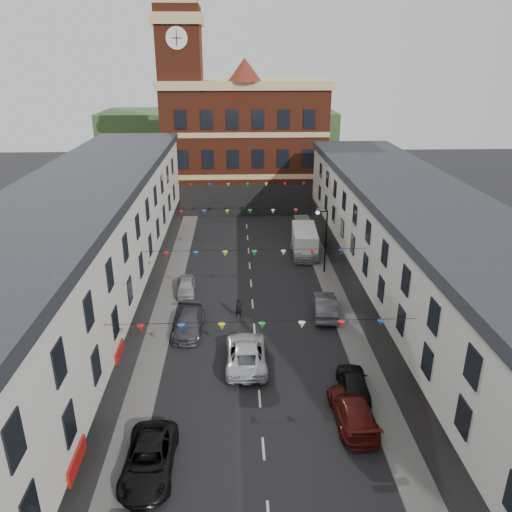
{
  "coord_description": "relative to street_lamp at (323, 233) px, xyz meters",
  "views": [
    {
      "loc": [
        -1.18,
        -27.82,
        18.37
      ],
      "look_at": [
        0.34,
        9.47,
        3.58
      ],
      "focal_mm": 35.0,
      "sensor_mm": 36.0,
      "label": 1
    }
  ],
  "objects": [
    {
      "name": "car_right_c",
      "position": [
        -1.62,
        -20.14,
        -3.17
      ],
      "size": [
        2.18,
        5.14,
        1.48
      ],
      "primitive_type": "imported",
      "rotation": [
        0.0,
        0.0,
        3.16
      ],
      "color": "#531410",
      "rests_on": "ground"
    },
    {
      "name": "civic_building",
      "position": [
        -6.55,
        23.95,
        4.23
      ],
      "size": [
        20.6,
        13.3,
        18.5
      ],
      "color": "maroon",
      "rests_on": "ground"
    },
    {
      "name": "car_left_e",
      "position": [
        -12.05,
        -3.83,
        -3.25
      ],
      "size": [
        1.78,
        3.93,
        1.31
      ],
      "primitive_type": "imported",
      "rotation": [
        0.0,
        0.0,
        0.06
      ],
      "color": "#A0A2A8",
      "rests_on": "ground"
    },
    {
      "name": "car_right_f",
      "position": [
        -1.05,
        4.27,
        -3.15
      ],
      "size": [
        2.57,
        5.47,
        1.51
      ],
      "primitive_type": "imported",
      "rotation": [
        0.0,
        0.0,
        3.13
      ],
      "color": "#AFB2B4",
      "rests_on": "ground"
    },
    {
      "name": "pavement_left",
      "position": [
        -13.45,
        -12.0,
        -3.83
      ],
      "size": [
        1.8,
        64.0,
        0.15
      ],
      "primitive_type": "cube",
      "color": "#605E5B",
      "rests_on": "ground"
    },
    {
      "name": "white_van",
      "position": [
        -0.95,
        5.02,
        -2.6
      ],
      "size": [
        2.62,
        6.02,
        2.61
      ],
      "primitive_type": "cube",
      "rotation": [
        0.0,
        0.0,
        -0.06
      ],
      "color": "white",
      "rests_on": "ground"
    },
    {
      "name": "pedestrian",
      "position": [
        -7.66,
        -8.22,
        -3.11
      ],
      "size": [
        0.67,
        0.54,
        1.6
      ],
      "primitive_type": "imported",
      "rotation": [
        0.0,
        0.0,
        0.3
      ],
      "color": "black",
      "rests_on": "ground"
    },
    {
      "name": "clock_tower",
      "position": [
        -14.05,
        21.0,
        11.03
      ],
      "size": [
        5.6,
        5.6,
        30.0
      ],
      "color": "maroon",
      "rests_on": "ground"
    },
    {
      "name": "ground",
      "position": [
        -6.55,
        -14.0,
        -3.9
      ],
      "size": [
        160.0,
        160.0,
        0.0
      ],
      "primitive_type": "plane",
      "color": "black",
      "rests_on": "ground"
    },
    {
      "name": "car_left_c",
      "position": [
        -12.05,
        -23.24,
        -3.2
      ],
      "size": [
        2.35,
        5.06,
        1.4
      ],
      "primitive_type": "imported",
      "rotation": [
        0.0,
        0.0,
        -0.0
      ],
      "color": "black",
      "rests_on": "ground"
    },
    {
      "name": "moving_car",
      "position": [
        -7.24,
        -14.38,
        -3.13
      ],
      "size": [
        2.62,
        5.62,
        1.56
      ],
      "primitive_type": "imported",
      "rotation": [
        0.0,
        0.0,
        3.13
      ],
      "color": "silver",
      "rests_on": "ground"
    },
    {
      "name": "terrace_left",
      "position": [
        -18.33,
        -13.0,
        1.44
      ],
      "size": [
        8.4,
        56.0,
        10.7
      ],
      "color": "silver",
      "rests_on": "ground"
    },
    {
      "name": "distant_hill",
      "position": [
        -10.55,
        48.0,
        1.1
      ],
      "size": [
        40.0,
        14.0,
        10.0
      ],
      "primitive_type": "cube",
      "color": "#344F25",
      "rests_on": "ground"
    },
    {
      "name": "terrace_right",
      "position": [
        5.23,
        -13.0,
        0.95
      ],
      "size": [
        8.4,
        56.0,
        9.7
      ],
      "color": "#B4B1A9",
      "rests_on": "ground"
    },
    {
      "name": "car_right_d",
      "position": [
        -1.05,
        -17.77,
        -3.19
      ],
      "size": [
        2.06,
        4.35,
        1.44
      ],
      "primitive_type": "imported",
      "rotation": [
        0.0,
        0.0,
        3.05
      ],
      "color": "black",
      "rests_on": "ground"
    },
    {
      "name": "car_left_d",
      "position": [
        -11.27,
        -10.12,
        -3.2
      ],
      "size": [
        2.25,
        4.94,
        1.4
      ],
      "primitive_type": "imported",
      "rotation": [
        0.0,
        0.0,
        -0.06
      ],
      "color": "#46474E",
      "rests_on": "ground"
    },
    {
      "name": "street_lamp",
      "position": [
        0.0,
        0.0,
        0.0
      ],
      "size": [
        1.1,
        0.36,
        6.0
      ],
      "color": "black",
      "rests_on": "ground"
    },
    {
      "name": "car_right_e",
      "position": [
        -1.05,
        -8.0,
        -3.13
      ],
      "size": [
        2.12,
        4.86,
        1.55
      ],
      "primitive_type": "imported",
      "rotation": [
        0.0,
        0.0,
        3.04
      ],
      "color": "#505158",
      "rests_on": "ground"
    },
    {
      "name": "pavement_right",
      "position": [
        0.35,
        -12.0,
        -3.83
      ],
      "size": [
        1.8,
        64.0,
        0.15
      ],
      "primitive_type": "cube",
      "color": "#605E5B",
      "rests_on": "ground"
    }
  ]
}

